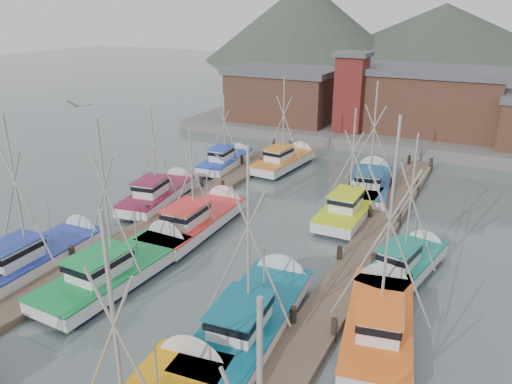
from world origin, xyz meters
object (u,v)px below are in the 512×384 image
at_px(boat_12, 286,160).
at_px(boat_8, 200,219).
at_px(lookout_tower, 351,92).
at_px(boat_4, 124,267).

bearing_deg(boat_12, boat_8, -83.81).
relative_size(lookout_tower, boat_4, 0.82).
xyz_separation_m(lookout_tower, boat_12, (-2.37, -11.94, -4.87)).
bearing_deg(lookout_tower, boat_4, -93.74).
xyz_separation_m(lookout_tower, boat_8, (-2.09, -27.32, -4.87)).
bearing_deg(lookout_tower, boat_8, -94.38).
xyz_separation_m(lookout_tower, boat_4, (-2.28, -34.81, -4.87)).
distance_m(boat_8, boat_12, 15.38).
relative_size(boat_4, boat_8, 1.05).
xyz_separation_m(boat_8, boat_12, (-0.28, 15.38, 0.00)).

